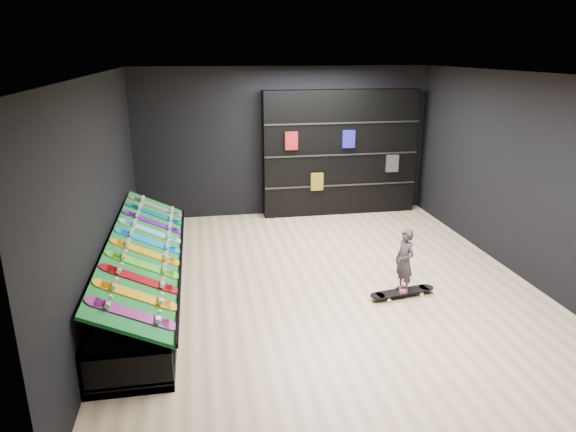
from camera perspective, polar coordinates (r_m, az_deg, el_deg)
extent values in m
cube|color=beige|center=(7.72, 3.95, -7.33)|extent=(6.00, 7.00, 0.01)
cube|color=white|center=(6.99, 4.49, 15.51)|extent=(6.00, 7.00, 0.01)
cube|color=black|center=(10.56, -0.48, 8.19)|extent=(6.00, 0.02, 3.00)
cube|color=black|center=(4.11, 16.34, -8.70)|extent=(6.00, 0.02, 3.00)
cube|color=black|center=(7.11, -19.97, 2.25)|extent=(0.02, 7.00, 3.00)
cube|color=black|center=(8.45, 24.38, 4.10)|extent=(0.02, 7.00, 3.00)
cube|color=#0D571E|center=(7.28, -15.44, -3.50)|extent=(0.92, 4.50, 0.46)
cube|color=black|center=(10.68, 5.80, 6.98)|extent=(3.19, 0.37, 2.55)
imported|color=black|center=(7.30, 12.74, -6.20)|extent=(0.19, 0.24, 0.54)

